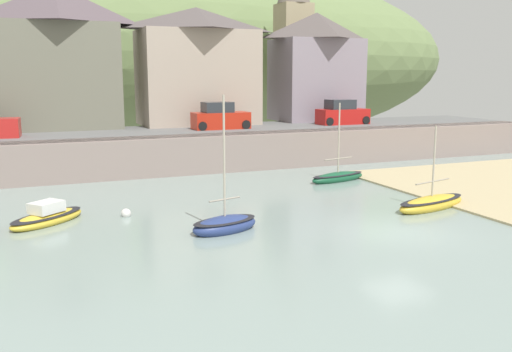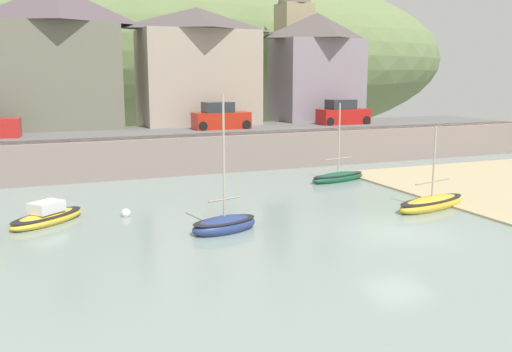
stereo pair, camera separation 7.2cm
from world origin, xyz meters
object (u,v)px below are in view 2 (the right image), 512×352
object	(u,v)px
sailboat_blue_trim	(224,224)
parked_car_end_of_row	(343,114)
waterfront_building_right	(317,66)
fishing_boat_green	(432,203)
sailboat_nearest_shore	(47,217)
waterfront_building_centre	(198,66)
dinghy_open_wooden	(338,177)
waterfront_building_left	(59,57)
parked_car_by_wall	(221,118)
mooring_buoy	(126,213)
church_with_spire	(294,27)

from	to	relation	value
sailboat_blue_trim	parked_car_end_of_row	world-z (taller)	sailboat_blue_trim
waterfront_building_right	fishing_boat_green	xyz separation A→B (m)	(-5.64, -22.30, -6.74)
sailboat_nearest_shore	waterfront_building_centre	bearing A→B (deg)	16.36
dinghy_open_wooden	parked_car_end_of_row	size ratio (longest dim) A/B	1.17
waterfront_building_right	fishing_boat_green	world-z (taller)	waterfront_building_right
waterfront_building_left	sailboat_blue_trim	xyz separation A→B (m)	(4.74, -22.26, -7.28)
waterfront_building_right	dinghy_open_wooden	xyz separation A→B (m)	(-6.18, -14.46, -6.76)
sailboat_nearest_shore	parked_car_by_wall	world-z (taller)	parked_car_by_wall
parked_car_by_wall	parked_car_end_of_row	xyz separation A→B (m)	(10.23, 0.00, 0.00)
waterfront_building_centre	waterfront_building_left	bearing A→B (deg)	-180.00
dinghy_open_wooden	mooring_buoy	distance (m)	13.80
waterfront_building_centre	waterfront_building_right	size ratio (longest dim) A/B	1.02
mooring_buoy	fishing_boat_green	bearing A→B (deg)	-16.29
sailboat_nearest_shore	fishing_boat_green	size ratio (longest dim) A/B	0.80
sailboat_blue_trim	mooring_buoy	world-z (taller)	sailboat_blue_trim
waterfront_building_centre	sailboat_blue_trim	distance (m)	23.90
sailboat_nearest_shore	sailboat_blue_trim	bearing A→B (deg)	-71.33
dinghy_open_wooden	sailboat_nearest_shore	bearing A→B (deg)	178.97
sailboat_blue_trim	fishing_boat_green	distance (m)	10.46
sailboat_nearest_shore	parked_car_end_of_row	size ratio (longest dim) A/B	0.91
waterfront_building_left	church_with_spire	bearing A→B (deg)	10.99
sailboat_nearest_shore	waterfront_building_right	bearing A→B (deg)	-1.14
waterfront_building_right	dinghy_open_wooden	bearing A→B (deg)	-113.13
waterfront_building_right	church_with_spire	distance (m)	5.37
dinghy_open_wooden	sailboat_blue_trim	xyz separation A→B (m)	(-9.92, -7.80, 0.04)
waterfront_building_right	church_with_spire	size ratio (longest dim) A/B	0.57
waterfront_building_centre	parked_car_end_of_row	size ratio (longest dim) A/B	2.24
waterfront_building_centre	fishing_boat_green	bearing A→B (deg)	-77.56
sailboat_nearest_shore	parked_car_by_wall	distance (m)	18.77
church_with_spire	dinghy_open_wooden	bearing A→B (deg)	-107.83
dinghy_open_wooden	mooring_buoy	world-z (taller)	dinghy_open_wooden
church_with_spire	mooring_buoy	world-z (taller)	church_with_spire
fishing_boat_green	mooring_buoy	bearing A→B (deg)	149.03
waterfront_building_centre	sailboat_blue_trim	size ratio (longest dim) A/B	1.61
sailboat_nearest_shore	parked_car_by_wall	size ratio (longest dim) A/B	0.91
waterfront_building_left	dinghy_open_wooden	size ratio (longest dim) A/B	2.10
church_with_spire	dinghy_open_wooden	xyz separation A→B (m)	(-5.94, -18.46, -10.33)
waterfront_building_right	parked_car_end_of_row	size ratio (longest dim) A/B	2.19
sailboat_blue_trim	fishing_boat_green	xyz separation A→B (m)	(10.46, -0.04, -0.03)
dinghy_open_wooden	waterfront_building_centre	bearing A→B (deg)	93.32
fishing_boat_green	parked_car_end_of_row	bearing A→B (deg)	57.74
waterfront_building_right	parked_car_by_wall	bearing A→B (deg)	-156.27
parked_car_by_wall	mooring_buoy	distance (m)	16.84
sailboat_blue_trim	parked_car_by_wall	xyz separation A→B (m)	(5.87, 17.76, 2.92)
parked_car_by_wall	sailboat_nearest_shore	bearing A→B (deg)	-133.34
sailboat_nearest_shore	fishing_boat_green	xyz separation A→B (m)	(17.14, -4.16, -0.01)
waterfront_building_left	fishing_boat_green	xyz separation A→B (m)	(15.20, -22.30, -7.31)
dinghy_open_wooden	sailboat_nearest_shore	world-z (taller)	dinghy_open_wooden
sailboat_blue_trim	mooring_buoy	distance (m)	5.21
sailboat_blue_trim	waterfront_building_right	bearing A→B (deg)	38.32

